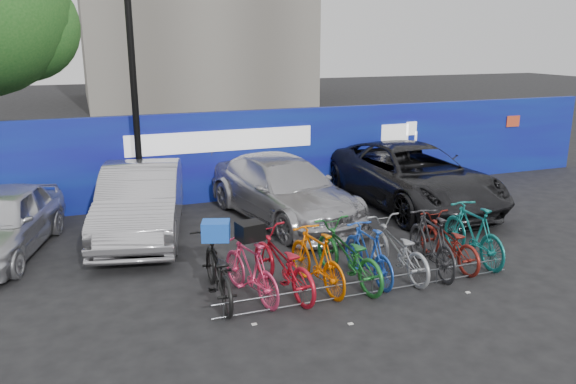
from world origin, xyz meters
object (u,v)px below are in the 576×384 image
car_0 (1,222)px  bike_9 (473,233)px  car_2 (283,189)px  bike_1 (251,269)px  bike_8 (448,242)px  bike_4 (348,255)px  car_3 (411,176)px  bike_5 (368,253)px  bike_3 (317,259)px  bike_6 (397,249)px  bike_rack (372,286)px  bike_2 (282,263)px  lamppost (133,82)px  bike_0 (217,270)px  car_1 (141,201)px  bike_7 (432,243)px

car_0 → bike_9: 9.42m
bike_9 → car_2: bearing=-54.2°
bike_1 → bike_8: size_ratio=0.96×
bike_4 → car_3: bearing=-142.2°
bike_5 → bike_8: 1.77m
bike_1 → bike_3: (1.19, -0.02, 0.02)m
bike_6 → bike_9: bearing=179.6°
car_0 → bike_5: size_ratio=2.31×
bike_6 → bike_8: (1.15, 0.06, -0.03)m
car_3 → bike_3: bearing=-139.5°
bike_rack → bike_2: 1.59m
car_3 → bike_5: bearing=-132.0°
lamppost → bike_rack: 7.48m
bike_0 → bike_5: bearing=178.1°
bike_0 → car_1: bearing=-76.0°
car_1 → bike_5: bearing=-35.9°
bike_rack → bike_9: size_ratio=2.90×
car_1 → car_3: size_ratio=0.82×
car_3 → car_2: bearing=177.5°
lamppost → bike_9: 8.30m
bike_1 → bike_4: bike_4 is taller
car_0 → bike_3: 6.50m
car_1 → bike_0: 3.85m
bike_1 → car_1: bearing=-84.8°
bike_5 → bike_6: bike_5 is taller
bike_rack → bike_1: (-1.98, 0.60, 0.36)m
bike_6 → bike_9: bike_9 is taller
bike_2 → bike_3: 0.63m
lamppost → bike_0: lamppost is taller
lamppost → bike_7: size_ratio=3.20×
bike_3 → car_2: bearing=-109.7°
bike_rack → car_2: (0.00, 4.52, 0.58)m
car_3 → bike_7: bearing=-118.6°
bike_2 → bike_5: (1.63, -0.04, -0.02)m
bike_rack → bike_5: 0.72m
car_3 → bike_9: car_3 is taller
lamppost → car_2: bearing=-24.8°
bike_2 → bike_7: size_ratio=1.07×
car_3 → bike_6: 4.70m
bike_rack → bike_7: (1.51, 0.53, 0.41)m
bike_rack → bike_1: bearing=163.3°
bike_rack → bike_3: size_ratio=3.07×
car_2 → bike_0: size_ratio=2.53×
car_0 → bike_rack: bearing=-19.7°
bike_2 → bike_rack: bearing=145.6°
car_1 → bike_5: car_1 is taller
car_2 → bike_0: 4.54m
car_3 → bike_4: size_ratio=2.80×
car_1 → car_2: (3.35, 0.02, -0.04)m
bike_3 → bike_8: 2.78m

